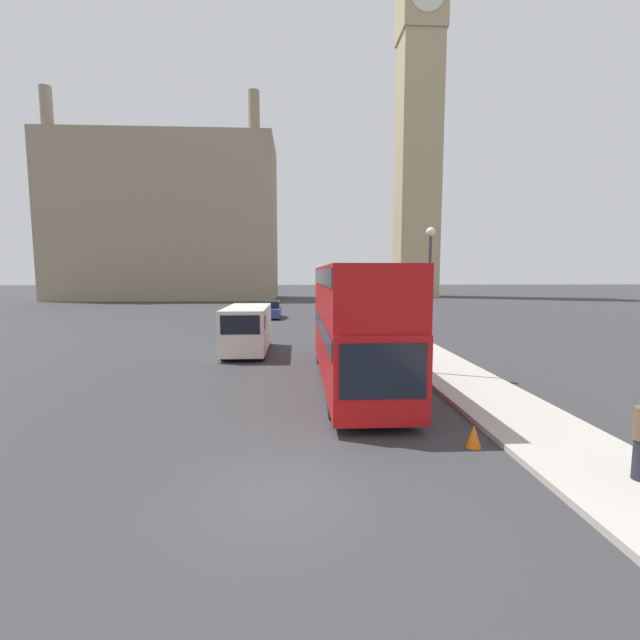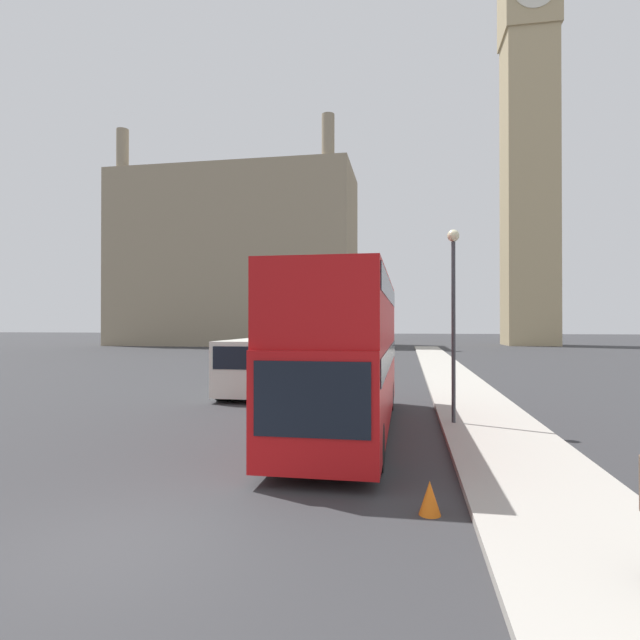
# 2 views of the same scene
# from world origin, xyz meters

# --- Properties ---
(ground_plane) EXTENTS (300.00, 300.00, 0.00)m
(ground_plane) POSITION_xyz_m (0.00, 0.00, 0.00)
(ground_plane) COLOR #333335
(sidewalk_strip) EXTENTS (2.92, 120.00, 0.15)m
(sidewalk_strip) POSITION_xyz_m (6.46, 0.00, 0.07)
(sidewalk_strip) COLOR #ADA89E
(sidewalk_strip) RESTS_ON ground_plane
(clock_tower) EXTENTS (7.44, 7.61, 66.47)m
(clock_tower) POSITION_xyz_m (21.38, 69.31, 34.12)
(clock_tower) COLOR tan
(clock_tower) RESTS_ON ground_plane
(building_block_distant) EXTENTS (34.58, 14.00, 30.55)m
(building_block_distant) POSITION_xyz_m (-20.83, 63.82, 12.56)
(building_block_distant) COLOR gray
(building_block_distant) RESTS_ON ground_plane
(red_double_decker_bus) EXTENTS (2.51, 10.77, 4.39)m
(red_double_decker_bus) POSITION_xyz_m (2.28, 7.87, 2.44)
(red_double_decker_bus) COLOR #B71114
(red_double_decker_bus) RESTS_ON ground_plane
(white_van) EXTENTS (2.15, 5.49, 2.41)m
(white_van) POSITION_xyz_m (-2.47, 14.42, 1.30)
(white_van) COLOR silver
(white_van) RESTS_ON ground_plane
(street_lamp) EXTENTS (0.36, 0.36, 5.78)m
(street_lamp) POSITION_xyz_m (5.37, 8.95, 3.94)
(street_lamp) COLOR #38383D
(street_lamp) RESTS_ON sidewalk_strip
(parked_sedan) EXTENTS (1.74, 4.50, 1.58)m
(parked_sedan) POSITION_xyz_m (-2.34, 32.11, 0.71)
(parked_sedan) COLOR navy
(parked_sedan) RESTS_ON ground_plane
(traffic_cone) EXTENTS (0.36, 0.36, 0.55)m
(traffic_cone) POSITION_xyz_m (4.36, 1.87, 0.28)
(traffic_cone) COLOR orange
(traffic_cone) RESTS_ON ground_plane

